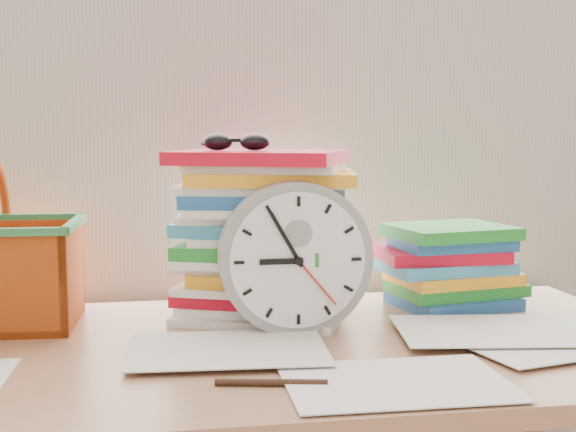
{
  "coord_description": "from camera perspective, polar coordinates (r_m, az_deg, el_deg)",
  "views": [
    {
      "loc": [
        -0.16,
        0.37,
        1.09
      ],
      "look_at": [
        0.06,
        1.6,
        0.95
      ],
      "focal_mm": 50.0,
      "sensor_mm": 36.0,
      "label": 1
    }
  ],
  "objects": [
    {
      "name": "paper_stack",
      "position": [
        1.45,
        -1.64,
        -1.27
      ],
      "size": [
        0.38,
        0.34,
        0.3
      ],
      "primitive_type": null,
      "rotation": [
        0.0,
        0.0,
        -0.3
      ],
      "color": "white",
      "rests_on": "desk"
    },
    {
      "name": "book_stack",
      "position": [
        1.56,
        11.34,
        -3.48
      ],
      "size": [
        0.29,
        0.24,
        0.16
      ],
      "primitive_type": null,
      "rotation": [
        0.0,
        0.0,
        0.13
      ],
      "color": "white",
      "rests_on": "desk"
    },
    {
      "name": "curtain",
      "position": [
        1.63,
        -4.73,
        13.63
      ],
      "size": [
        2.4,
        0.01,
        2.5
      ],
      "primitive_type": "cube",
      "color": "beige",
      "rests_on": "room_shell"
    },
    {
      "name": "desk",
      "position": [
        1.31,
        -2.84,
        -12.23
      ],
      "size": [
        1.4,
        0.7,
        0.75
      ],
      "color": "#9F6C4A",
      "rests_on": "ground"
    },
    {
      "name": "scattered_papers",
      "position": [
        1.29,
        -2.86,
        -8.82
      ],
      "size": [
        1.26,
        0.42,
        0.02
      ],
      "primitive_type": null,
      "color": "white",
      "rests_on": "desk"
    },
    {
      "name": "pen",
      "position": [
        1.09,
        -1.2,
        -11.76
      ],
      "size": [
        0.15,
        0.04,
        0.01
      ],
      "primitive_type": "cylinder",
      "rotation": [
        0.0,
        1.57,
        -0.21
      ],
      "color": "black",
      "rests_on": "desk"
    },
    {
      "name": "sunglasses",
      "position": [
        1.42,
        -3.7,
        5.27
      ],
      "size": [
        0.16,
        0.15,
        0.03
      ],
      "primitive_type": null,
      "rotation": [
        0.0,
        0.0,
        -0.28
      ],
      "color": "black",
      "rests_on": "paper_stack"
    },
    {
      "name": "clock",
      "position": [
        1.33,
        0.52,
        -3.0
      ],
      "size": [
        0.25,
        0.05,
        0.25
      ],
      "primitive_type": "cylinder",
      "rotation": [
        1.57,
        0.0,
        0.0
      ],
      "color": "gray",
      "rests_on": "desk"
    }
  ]
}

